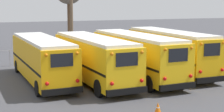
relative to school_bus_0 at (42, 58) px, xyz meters
The scene contains 8 objects.
ground_plane 5.26m from the school_bus_0, ahead, with size 160.00×160.00×0.00m, color #424247.
school_bus_0 is the anchor object (origin of this frame).
school_bus_1 3.63m from the school_bus_0, 24.18° to the right, with size 2.87×10.77×3.16m.
school_bus_2 6.79m from the school_bus_0, 13.16° to the right, with size 2.81×10.86×3.24m.
school_bus_3 9.96m from the school_bus_0, ahead, with size 2.55×10.60×3.33m.
utility_pole 14.44m from the school_bus_0, 65.60° to the left, with size 1.80×0.36×7.02m.
fence_line 8.56m from the school_bus_0, 54.46° to the left, with size 17.98×0.06×1.42m.
traffic_cone 10.33m from the school_bus_0, 67.54° to the right, with size 0.36×0.36×0.59m.
Camera 1 is at (-9.49, -23.34, 5.47)m, focal length 55.00 mm.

